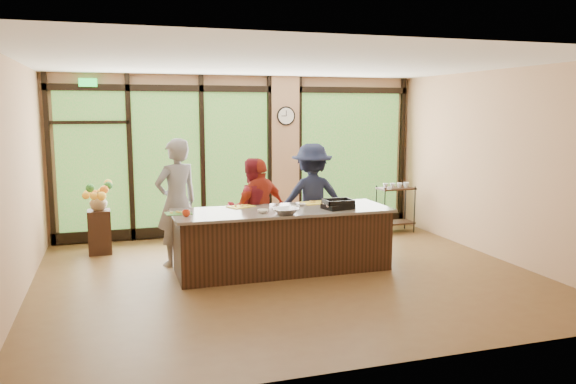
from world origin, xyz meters
TOP-DOWN VIEW (x-y plane):
  - floor at (0.00, 0.00)m, footprint 7.00×7.00m
  - ceiling at (0.00, 0.00)m, footprint 7.00×7.00m
  - back_wall at (0.00, 3.00)m, footprint 7.00×0.00m
  - left_wall at (-3.50, 0.00)m, footprint 0.00×6.00m
  - right_wall at (3.50, 0.00)m, footprint 0.00×6.00m
  - window_wall at (0.16, 2.95)m, footprint 6.90×0.12m
  - island_base at (0.00, 0.30)m, footprint 3.10×1.00m
  - countertop at (0.00, 0.30)m, footprint 3.20×1.10m
  - wall_clock at (0.85, 2.87)m, footprint 0.36×0.04m
  - cook_left at (-1.45, 1.07)m, footprint 0.84×0.72m
  - cook_midleft at (-0.28, 1.06)m, footprint 0.83×0.66m
  - cook_midright at (-0.16, 0.99)m, footprint 1.03×0.74m
  - cook_right at (0.77, 1.15)m, footprint 1.25×0.82m
  - roasting_pan at (0.79, 0.09)m, footprint 0.47×0.40m
  - mixing_bowl at (-0.07, -0.08)m, footprint 0.41×0.41m
  - cutting_board_left at (-1.50, 0.41)m, footprint 0.37×0.29m
  - cutting_board_center at (-0.54, 0.69)m, footprint 0.45×0.40m
  - cutting_board_right at (0.65, 0.67)m, footprint 0.44×0.34m
  - prep_bowl_near at (-0.35, 0.11)m, footprint 0.18×0.18m
  - prep_bowl_mid at (0.17, 0.34)m, footprint 0.15×0.15m
  - prep_bowl_far at (0.38, 0.53)m, footprint 0.14×0.14m
  - red_ramekin at (-1.42, 0.17)m, footprint 0.14×0.14m
  - flower_stand at (-2.61, 2.14)m, footprint 0.37×0.37m
  - flower_vase at (-2.61, 2.14)m, footprint 0.33×0.33m
  - bar_cart at (2.87, 2.19)m, footprint 0.72×0.43m

SIDE VIEW (x-z plane):
  - floor at x=0.00m, z-range 0.00..0.00m
  - flower_stand at x=-2.61m, z-range 0.00..0.73m
  - island_base at x=0.00m, z-range 0.00..0.88m
  - bar_cart at x=2.87m, z-range 0.10..1.06m
  - cook_midright at x=-0.16m, z-range 0.00..1.62m
  - cook_midleft at x=-0.28m, z-range 0.00..1.62m
  - flower_vase at x=-2.61m, z-range 0.73..1.03m
  - countertop at x=0.00m, z-range 0.88..0.92m
  - cook_right at x=0.77m, z-range 0.00..1.82m
  - cutting_board_left at x=-1.50m, z-range 0.92..0.93m
  - cutting_board_center at x=-0.54m, z-range 0.92..0.93m
  - cutting_board_right at x=0.65m, z-range 0.92..0.93m
  - prep_bowl_far at x=0.38m, z-range 0.92..0.95m
  - prep_bowl_mid at x=0.17m, z-range 0.92..0.96m
  - prep_bowl_near at x=-0.35m, z-range 0.92..0.97m
  - roasting_pan at x=0.79m, z-range 0.92..0.99m
  - mixing_bowl at x=-0.07m, z-range 0.92..1.01m
  - red_ramekin at x=-1.42m, z-range 0.92..1.01m
  - cook_left at x=-1.45m, z-range 0.00..1.95m
  - window_wall at x=0.16m, z-range -0.11..2.89m
  - back_wall at x=0.00m, z-range -2.00..5.00m
  - left_wall at x=-3.50m, z-range -1.50..4.50m
  - right_wall at x=3.50m, z-range -1.50..4.50m
  - wall_clock at x=0.85m, z-range 2.07..2.43m
  - ceiling at x=0.00m, z-range 3.00..3.00m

